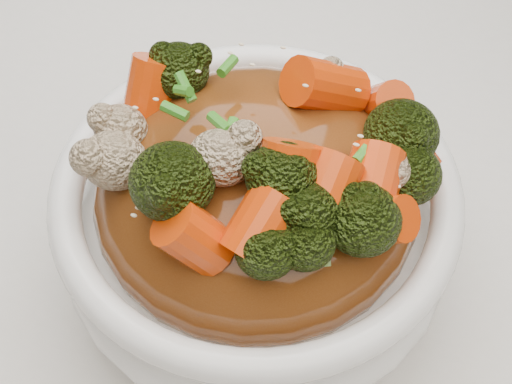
% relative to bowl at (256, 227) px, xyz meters
% --- Properties ---
extents(tablecloth, '(1.20, 0.80, 0.04)m').
position_rel_bowl_xyz_m(tablecloth, '(0.02, 0.02, -0.06)').
color(tablecloth, silver).
rests_on(tablecloth, dining_table).
extents(bowl, '(0.21, 0.21, 0.08)m').
position_rel_bowl_xyz_m(bowl, '(0.00, 0.00, 0.00)').
color(bowl, white).
rests_on(bowl, tablecloth).
extents(sauce_base, '(0.17, 0.17, 0.09)m').
position_rel_bowl_xyz_m(sauce_base, '(0.00, 0.00, 0.03)').
color(sauce_base, '#613010').
rests_on(sauce_base, bowl).
extents(carrots, '(0.17, 0.17, 0.05)m').
position_rel_bowl_xyz_m(carrots, '(0.00, 0.00, 0.09)').
color(carrots, '#D73D07').
rests_on(carrots, sauce_base).
extents(broccoli, '(0.17, 0.17, 0.04)m').
position_rel_bowl_xyz_m(broccoli, '(0.00, 0.00, 0.09)').
color(broccoli, black).
rests_on(broccoli, sauce_base).
extents(cauliflower, '(0.17, 0.17, 0.03)m').
position_rel_bowl_xyz_m(cauliflower, '(0.00, 0.00, 0.09)').
color(cauliflower, '#C7AD88').
rests_on(cauliflower, sauce_base).
extents(scallions, '(0.13, 0.13, 0.02)m').
position_rel_bowl_xyz_m(scallions, '(0.00, 0.00, 0.09)').
color(scallions, '#307E1D').
rests_on(scallions, sauce_base).
extents(sesame_seeds, '(0.15, 0.15, 0.01)m').
position_rel_bowl_xyz_m(sesame_seeds, '(0.00, 0.00, 0.09)').
color(sesame_seeds, beige).
rests_on(sesame_seeds, sauce_base).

